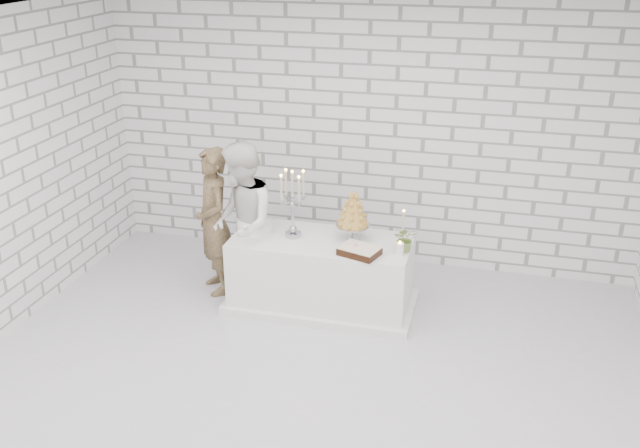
# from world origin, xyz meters

# --- Properties ---
(ground) EXTENTS (6.00, 5.00, 0.01)m
(ground) POSITION_xyz_m (0.00, 0.00, 0.00)
(ground) COLOR silver
(ground) RESTS_ON ground
(ceiling) EXTENTS (6.00, 5.00, 0.01)m
(ceiling) POSITION_xyz_m (0.00, 0.00, 3.00)
(ceiling) COLOR white
(ceiling) RESTS_ON ground
(wall_back) EXTENTS (6.00, 0.01, 3.00)m
(wall_back) POSITION_xyz_m (0.00, 2.50, 1.50)
(wall_back) COLOR white
(wall_back) RESTS_ON ground
(wall_front) EXTENTS (6.00, 0.01, 3.00)m
(wall_front) POSITION_xyz_m (0.00, -2.50, 1.50)
(wall_front) COLOR white
(wall_front) RESTS_ON ground
(cake_table) EXTENTS (1.80, 0.80, 0.75)m
(cake_table) POSITION_xyz_m (-0.20, 1.23, 0.38)
(cake_table) COLOR white
(cake_table) RESTS_ON ground
(groom) EXTENTS (0.66, 0.69, 1.60)m
(groom) POSITION_xyz_m (-1.38, 1.29, 0.80)
(groom) COLOR #3F301C
(groom) RESTS_ON ground
(bride) EXTENTS (0.91, 1.01, 1.70)m
(bride) POSITION_xyz_m (-1.03, 1.19, 0.85)
(bride) COLOR white
(bride) RESTS_ON ground
(candelabra) EXTENTS (0.30, 0.30, 0.71)m
(candelabra) POSITION_xyz_m (-0.50, 1.23, 1.10)
(candelabra) COLOR #9E9EA8
(candelabra) RESTS_ON cake_table
(croquembouche) EXTENTS (0.38, 0.38, 0.52)m
(croquembouche) POSITION_xyz_m (0.10, 1.30, 1.01)
(croquembouche) COLOR olive
(croquembouche) RESTS_ON cake_table
(chocolate_cake) EXTENTS (0.43, 0.36, 0.08)m
(chocolate_cake) POSITION_xyz_m (0.24, 0.98, 0.79)
(chocolate_cake) COLOR black
(chocolate_cake) RESTS_ON cake_table
(pillar_candle) EXTENTS (0.08, 0.08, 0.12)m
(pillar_candle) POSITION_xyz_m (0.61, 1.08, 0.81)
(pillar_candle) COLOR white
(pillar_candle) RESTS_ON cake_table
(extra_taper) EXTENTS (0.07, 0.07, 0.32)m
(extra_taper) POSITION_xyz_m (0.59, 1.39, 0.91)
(extra_taper) COLOR beige
(extra_taper) RESTS_ON cake_table
(flowers) EXTENTS (0.25, 0.23, 0.25)m
(flowers) POSITION_xyz_m (0.65, 1.17, 0.88)
(flowers) COLOR #4A6E30
(flowers) RESTS_ON cake_table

